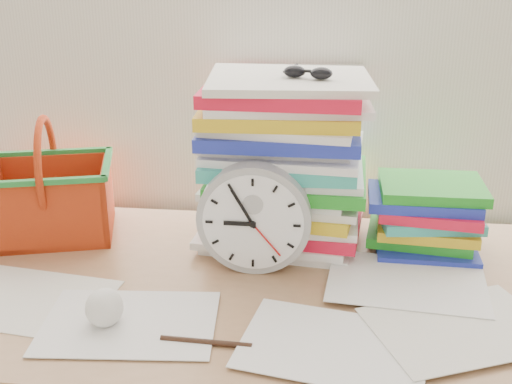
# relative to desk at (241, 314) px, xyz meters

# --- Properties ---
(desk) EXTENTS (1.40, 0.70, 0.75)m
(desk) POSITION_rel_desk_xyz_m (0.00, 0.00, 0.00)
(desk) COLOR #A1734B
(desk) RESTS_ON ground
(paper_stack) EXTENTS (0.38, 0.31, 0.38)m
(paper_stack) POSITION_rel_desk_xyz_m (0.07, 0.22, 0.26)
(paper_stack) COLOR white
(paper_stack) RESTS_ON desk
(clock) EXTENTS (0.23, 0.05, 0.23)m
(clock) POSITION_rel_desk_xyz_m (0.02, 0.06, 0.19)
(clock) COLOR #A4A4A4
(clock) RESTS_ON desk
(sunglasses) EXTENTS (0.14, 0.13, 0.03)m
(sunglasses) POSITION_rel_desk_xyz_m (0.12, 0.19, 0.46)
(sunglasses) COLOR black
(sunglasses) RESTS_ON paper_stack
(book_stack) EXTENTS (0.26, 0.20, 0.16)m
(book_stack) POSITION_rel_desk_xyz_m (0.39, 0.19, 0.15)
(book_stack) COLOR white
(book_stack) RESTS_ON desk
(basket) EXTENTS (0.32, 0.28, 0.28)m
(basket) POSITION_rel_desk_xyz_m (-0.46, 0.18, 0.21)
(basket) COLOR red
(basket) RESTS_ON desk
(crumpled_ball) EXTENTS (0.07, 0.07, 0.07)m
(crumpled_ball) POSITION_rel_desk_xyz_m (-0.22, -0.17, 0.11)
(crumpled_ball) COLOR white
(crumpled_ball) RESTS_ON desk
(pen) EXTENTS (0.16, 0.02, 0.01)m
(pen) POSITION_rel_desk_xyz_m (-0.03, -0.22, 0.08)
(pen) COLOR black
(pen) RESTS_ON desk
(scattered_papers) EXTENTS (1.26, 0.42, 0.02)m
(scattered_papers) POSITION_rel_desk_xyz_m (0.00, 0.00, 0.08)
(scattered_papers) COLOR white
(scattered_papers) RESTS_ON desk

